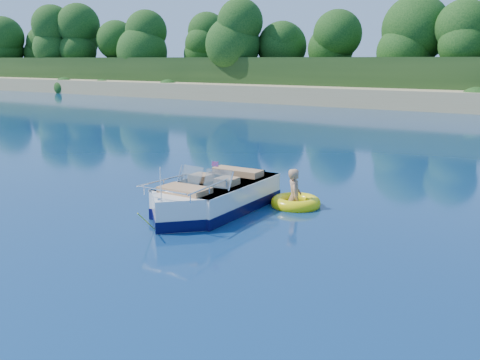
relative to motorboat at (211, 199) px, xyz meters
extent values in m
plane|color=#0A2449|center=(-0.76, -3.88, -0.33)|extent=(160.00, 160.00, 0.00)
cube|color=tan|center=(-0.76, 34.12, 0.17)|extent=(170.00, 8.00, 2.00)
cylinder|color=#311C10|center=(-45.76, 37.12, 2.57)|extent=(0.44, 0.44, 2.80)
sphere|color=black|center=(-45.76, 37.12, 5.23)|extent=(4.62, 4.62, 4.62)
cylinder|color=#311C10|center=(-18.76, 36.62, 2.77)|extent=(0.44, 0.44, 3.20)
sphere|color=black|center=(-18.76, 36.62, 5.81)|extent=(5.28, 5.28, 5.28)
cylinder|color=#311C10|center=(-0.76, 38.12, 2.97)|extent=(0.44, 0.44, 3.60)
sphere|color=black|center=(-0.76, 38.12, 6.39)|extent=(5.94, 5.94, 5.94)
cube|color=white|center=(0.00, 0.34, -0.06)|extent=(1.82, 3.41, 0.94)
cube|color=white|center=(0.01, -1.27, -0.06)|extent=(1.80, 1.80, 0.94)
cube|color=black|center=(0.00, 0.34, -0.19)|extent=(1.85, 3.44, 0.27)
cube|color=black|center=(0.01, -1.27, -0.19)|extent=(1.83, 1.83, 0.27)
cube|color=tan|center=(0.00, 0.61, 0.21)|extent=(1.45, 2.39, 0.09)
cube|color=white|center=(0.00, 0.34, 0.39)|extent=(1.86, 3.41, 0.05)
cube|color=black|center=(-0.01, 2.21, -0.02)|extent=(0.50, 0.32, 0.81)
cube|color=#8C9EA5|center=(-0.40, -0.29, 0.65)|extent=(0.73, 0.33, 0.44)
cube|color=#8C9EA5|center=(0.41, -0.28, 0.65)|extent=(0.73, 0.34, 0.44)
cube|color=tan|center=(-0.41, 0.12, 0.41)|extent=(0.50, 0.50, 0.36)
cube|color=tan|center=(0.40, 0.12, 0.41)|extent=(0.50, 0.50, 0.36)
cube|color=tan|center=(-0.01, 1.24, 0.41)|extent=(1.41, 0.50, 0.34)
cube|color=tan|center=(0.01, -1.09, 0.40)|extent=(1.19, 0.68, 0.31)
cylinder|color=white|center=(0.01, -1.95, 0.80)|extent=(0.03, 0.03, 0.76)
cube|color=red|center=(0.33, -0.28, 1.01)|extent=(0.20, 0.01, 0.13)
cube|color=silver|center=(0.01, -1.99, 0.44)|extent=(0.09, 0.05, 0.04)
cylinder|color=#FDFD1B|center=(-0.12, -2.31, -0.02)|extent=(0.36, 0.92, 0.69)
torus|color=#FFE60B|center=(1.59, 1.65, -0.24)|extent=(1.37, 1.37, 0.35)
torus|color=red|center=(1.59, 1.65, -0.23)|extent=(1.13, 1.13, 0.12)
imported|color=tan|center=(1.56, 1.61, -0.33)|extent=(0.78, 0.93, 1.68)
camera|label=1|loc=(7.74, -10.79, 3.53)|focal=40.00mm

